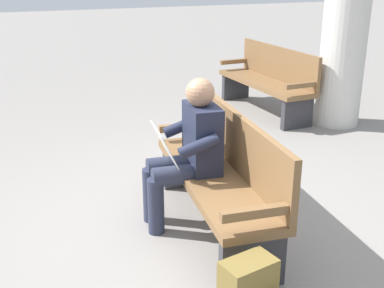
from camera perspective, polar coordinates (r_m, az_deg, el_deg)
ground_plane at (r=3.97m, az=2.45°, el=-9.58°), size 40.00×40.00×0.00m
bench_near at (r=3.79m, az=3.57°, el=-3.39°), size 1.84×0.68×0.90m
person_seated at (r=3.78m, az=-0.43°, el=-0.59°), size 0.60×0.60×1.18m
bench_far at (r=6.95m, az=8.89°, el=7.41°), size 1.82×0.54×0.90m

